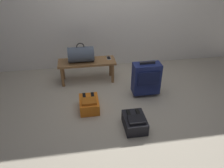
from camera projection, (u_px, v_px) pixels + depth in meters
name	position (u px, v px, depth m)	size (l,w,h in m)	color
ground_plane	(127.00, 108.00, 3.31)	(6.60, 6.60, 0.00)	#B2A893
bench	(87.00, 64.00, 3.87)	(1.00, 0.36, 0.39)	olive
duffel_bag_slate	(81.00, 54.00, 3.76)	(0.44, 0.26, 0.34)	#475160
cell_phone	(109.00, 58.00, 3.93)	(0.07, 0.14, 0.01)	silver
suitcase_upright_navy	(146.00, 78.00, 3.49)	(0.43, 0.25, 0.59)	navy
backpack_orange	(89.00, 104.00, 3.25)	(0.28, 0.38, 0.21)	orange
backpack_dark	(135.00, 122.00, 2.90)	(0.28, 0.38, 0.21)	black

